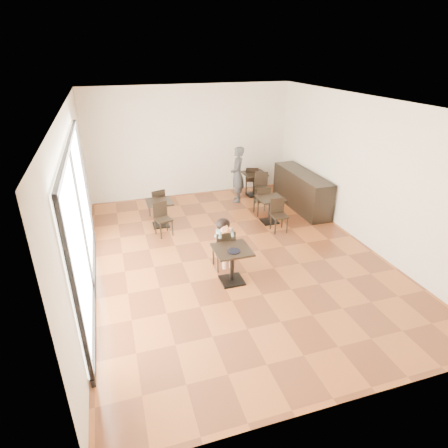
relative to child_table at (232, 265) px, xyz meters
name	(u,v)px	position (x,y,z in m)	size (l,w,h in m)	color
floor	(235,254)	(0.39, 0.97, -0.36)	(6.00, 8.00, 0.01)	brown
ceiling	(237,102)	(0.39, 0.97, 2.84)	(6.00, 8.00, 0.01)	silver
wall_back	(191,142)	(0.39, 4.97, 1.24)	(6.00, 0.01, 3.20)	white
wall_front	(356,302)	(0.39, -3.03, 1.24)	(6.00, 0.01, 3.20)	white
wall_left	(77,202)	(-2.61, 0.97, 1.24)	(0.01, 8.00, 3.20)	white
wall_right	(363,172)	(3.39, 0.97, 1.24)	(0.01, 8.00, 3.20)	white
storefront_window	(80,223)	(-2.58, 0.47, 1.04)	(0.04, 4.50, 2.60)	white
child_table	(232,265)	(0.00, 0.00, 0.00)	(0.68, 0.68, 0.71)	black
child_chair	(223,249)	(0.00, 0.55, 0.07)	(0.39, 0.39, 0.86)	black
child	(223,244)	(0.00, 0.55, 0.18)	(0.39, 0.54, 1.08)	slate
plate	(234,251)	(0.00, -0.10, 0.36)	(0.24, 0.24, 0.01)	black
pizza_slice	(226,230)	(0.00, 0.36, 0.58)	(0.25, 0.19, 0.06)	#F0DA7F
adult_patron	(237,175)	(1.49, 3.96, 0.45)	(0.59, 0.38, 1.61)	#393A3E
cafe_table_mid	(270,210)	(1.80, 2.29, -0.02)	(0.63, 0.63, 0.67)	black
cafe_table_left	(160,213)	(-0.92, 2.93, -0.03)	(0.63, 0.63, 0.66)	black
cafe_table_back	(254,184)	(2.14, 4.26, -0.01)	(0.66, 0.66, 0.70)	black
chair_mid_a	(262,200)	(1.80, 2.84, 0.04)	(0.36, 0.36, 0.80)	black
chair_mid_b	(279,216)	(1.80, 1.74, 0.04)	(0.36, 0.36, 0.80)	black
chair_left_a	(157,203)	(-0.92, 3.48, 0.04)	(0.36, 0.36, 0.80)	black
chair_left_b	(163,220)	(-0.92, 2.38, 0.04)	(0.36, 0.36, 0.80)	black
chair_back_a	(252,180)	(2.14, 4.47, 0.06)	(0.38, 0.38, 0.84)	black
chair_back_b	(261,188)	(2.14, 3.71, 0.06)	(0.38, 0.38, 0.84)	black
service_counter	(301,190)	(3.04, 2.97, 0.14)	(0.60, 2.40, 1.00)	black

